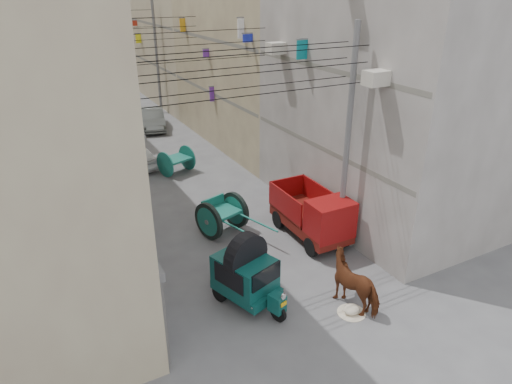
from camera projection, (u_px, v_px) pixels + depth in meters
building_row_right at (183, 16)px, 38.94m from camera, size 8.00×62.00×14.00m
end_cap_building at (46, 3)px, 61.08m from camera, size 22.00×10.00×13.00m
shutters_left at (106, 206)px, 16.88m from camera, size 0.18×14.40×2.88m
signboards at (130, 87)px, 26.79m from camera, size 8.22×40.52×5.67m
ac_units at (326, 34)px, 15.46m from camera, size 0.70×6.55×3.35m
utility_poles at (152, 93)px, 22.82m from camera, size 7.40×22.20×8.00m
overhead_cables at (163, 40)px, 19.58m from camera, size 7.40×22.52×1.12m
auto_rickshaw at (246, 272)px, 13.76m from camera, size 1.96×2.65×1.80m
tonga_cart at (222, 215)px, 17.79m from camera, size 2.16×3.50×1.48m
mini_truck at (316, 219)px, 17.07m from camera, size 1.67×3.63×2.03m
second_cart at (176, 160)px, 23.45m from camera, size 1.84×1.74×1.32m
feed_sack at (352, 309)px, 13.62m from camera, size 0.53×0.42×0.27m
horse at (356, 282)px, 13.74m from camera, size 1.33×2.08×1.62m
distant_car_white at (132, 156)px, 24.30m from camera, size 2.43×3.95×1.26m
distant_car_grey at (153, 119)px, 30.73m from camera, size 2.27×4.28×1.34m
distant_car_green at (90, 82)px, 42.27m from camera, size 2.81×4.60×1.25m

